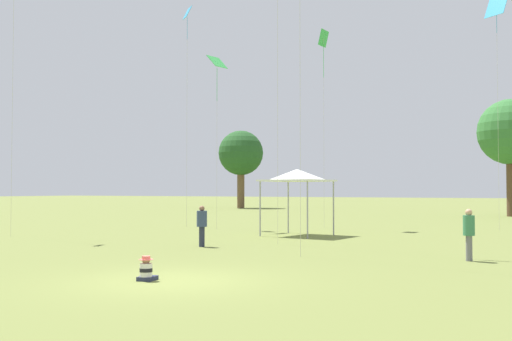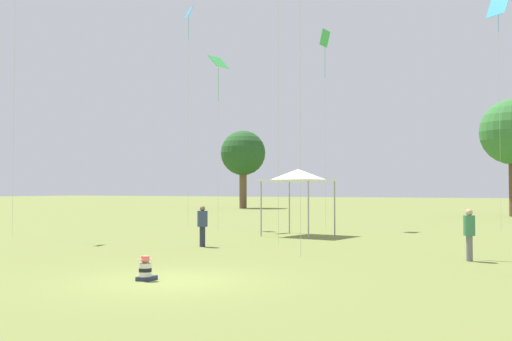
% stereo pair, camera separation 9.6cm
% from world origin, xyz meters
% --- Properties ---
extents(ground_plane, '(300.00, 300.00, 0.00)m').
position_xyz_m(ground_plane, '(0.00, 0.00, 0.00)').
color(ground_plane, olive).
extents(seated_toddler, '(0.45, 0.52, 0.61)m').
position_xyz_m(seated_toddler, '(-0.56, -0.21, 0.26)').
color(seated_toddler, '#282D47').
rests_on(seated_toddler, ground).
extents(person_standing_1, '(0.49, 0.49, 1.60)m').
position_xyz_m(person_standing_1, '(5.81, 7.50, 0.95)').
color(person_standing_1, slate).
rests_on(person_standing_1, ground).
extents(person_standing_2, '(0.53, 0.53, 1.57)m').
position_xyz_m(person_standing_2, '(-3.96, 7.63, 0.92)').
color(person_standing_2, '#282D42').
rests_on(person_standing_2, ground).
extents(canopy_tent, '(3.17, 3.17, 3.17)m').
position_xyz_m(canopy_tent, '(-2.89, 14.40, 2.86)').
color(canopy_tent, white).
rests_on(canopy_tent, ground).
extents(kite_2, '(1.32, 1.12, 12.70)m').
position_xyz_m(kite_2, '(5.34, 22.50, 11.84)').
color(kite_2, '#339EDB').
rests_on(kite_2, ground).
extents(kite_3, '(0.85, 0.78, 13.08)m').
position_xyz_m(kite_3, '(-11.36, 17.61, 12.02)').
color(kite_3, '#339EDB').
rests_on(kite_3, ground).
extents(kite_7, '(0.92, 1.12, 9.60)m').
position_xyz_m(kite_7, '(-8.49, 16.29, 8.95)').
color(kite_7, green).
rests_on(kite_7, ground).
extents(kite_8, '(0.34, 0.95, 11.36)m').
position_xyz_m(kite_8, '(-3.75, 20.28, 10.48)').
color(kite_8, green).
rests_on(kite_8, ground).
extents(distant_tree_0, '(5.30, 5.30, 9.19)m').
position_xyz_m(distant_tree_0, '(-25.58, 50.28, 6.44)').
color(distant_tree_0, brown).
rests_on(distant_tree_0, ground).
extents(distant_tree_1, '(5.39, 5.39, 9.61)m').
position_xyz_m(distant_tree_1, '(4.68, 41.03, 6.82)').
color(distant_tree_1, brown).
rests_on(distant_tree_1, ground).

